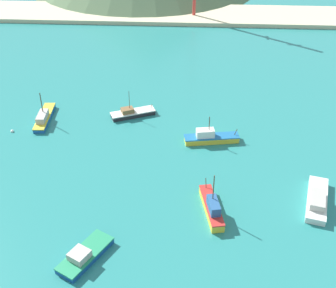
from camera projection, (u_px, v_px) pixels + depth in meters
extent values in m
cube|color=teal|center=(98.00, 189.00, 74.58)|extent=(260.00, 280.00, 0.50)
cube|color=silver|center=(317.00, 200.00, 71.04)|extent=(5.48, 10.89, 0.96)
cube|color=white|center=(318.00, 198.00, 70.72)|extent=(5.59, 11.11, 0.20)
cube|color=#B2ADA3|center=(318.00, 200.00, 69.32)|extent=(3.28, 4.98, 1.11)
cube|color=#232328|center=(133.00, 114.00, 93.72)|extent=(9.27, 5.92, 0.83)
cube|color=white|center=(133.00, 112.00, 93.43)|extent=(9.46, 6.04, 0.20)
cube|color=brown|center=(127.00, 110.00, 92.80)|extent=(3.02, 2.73, 0.92)
cylinder|color=#4C3823|center=(151.00, 106.00, 94.32)|extent=(0.52, 0.31, 1.13)
cylinder|color=#4C3823|center=(129.00, 100.00, 91.59)|extent=(0.10, 0.10, 3.92)
cube|color=#14478C|center=(86.00, 256.00, 61.67)|extent=(6.96, 9.04, 0.80)
cube|color=#238C5B|center=(85.00, 253.00, 61.39)|extent=(7.10, 9.22, 0.20)
cube|color=#B2ADA3|center=(79.00, 255.00, 60.30)|extent=(3.31, 3.36, 1.04)
cube|color=#1E5BA8|center=(45.00, 118.00, 92.39)|extent=(2.84, 10.75, 0.77)
cube|color=gold|center=(44.00, 116.00, 92.12)|extent=(2.89, 10.97, 0.20)
cube|color=#B2ADA3|center=(42.00, 116.00, 90.63)|extent=(1.93, 4.55, 1.18)
cylinder|color=#4C3823|center=(41.00, 102.00, 89.86)|extent=(0.18, 0.18, 4.21)
cube|color=gold|center=(211.00, 208.00, 69.29)|extent=(3.75, 9.59, 1.28)
cube|color=red|center=(212.00, 205.00, 68.87)|extent=(3.83, 9.79, 0.20)
cube|color=#28568C|center=(214.00, 205.00, 67.42)|extent=(2.13, 3.83, 1.54)
cylinder|color=#4C3823|center=(206.00, 183.00, 71.90)|extent=(0.26, 0.74, 1.73)
cylinder|color=#4C3823|center=(214.00, 187.00, 66.38)|extent=(0.15, 0.15, 4.33)
cube|color=gold|center=(212.00, 139.00, 85.59)|extent=(10.43, 4.00, 1.06)
cube|color=#1E669E|center=(212.00, 136.00, 85.24)|extent=(10.64, 4.08, 0.20)
cube|color=silver|center=(205.00, 133.00, 84.66)|extent=(3.59, 2.31, 1.48)
cylinder|color=#4C3823|center=(236.00, 132.00, 85.28)|extent=(0.63, 0.22, 1.43)
cylinder|color=#4C3823|center=(209.00, 123.00, 83.55)|extent=(0.16, 0.16, 2.72)
sphere|color=silver|center=(12.00, 131.00, 88.67)|extent=(0.67, 0.67, 0.67)
cube|color=beige|center=(148.00, 14.00, 147.61)|extent=(247.00, 19.53, 1.20)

